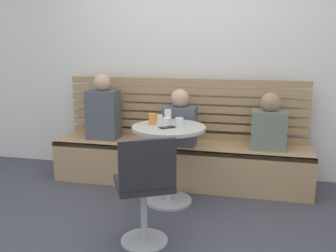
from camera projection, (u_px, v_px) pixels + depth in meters
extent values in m
plane|color=#42424C|center=(149.00, 238.00, 2.86)|extent=(8.00, 8.00, 0.00)
cube|color=silver|center=(188.00, 46.00, 4.10)|extent=(5.20, 0.10, 2.90)
cube|color=tan|center=(179.00, 163.00, 3.95)|extent=(2.70, 0.52, 0.44)
cube|color=#94734F|center=(175.00, 152.00, 3.68)|extent=(2.70, 0.04, 0.04)
cube|color=#A68157|center=(184.00, 135.00, 4.13)|extent=(2.65, 0.04, 0.07)
cube|color=tan|center=(184.00, 125.00, 4.10)|extent=(2.65, 0.04, 0.07)
cube|color=#A68157|center=(184.00, 117.00, 4.08)|extent=(2.65, 0.04, 0.07)
cube|color=tan|center=(184.00, 108.00, 4.06)|extent=(2.65, 0.04, 0.07)
cube|color=#A68157|center=(184.00, 100.00, 4.04)|extent=(2.65, 0.04, 0.07)
cube|color=tan|center=(184.00, 91.00, 4.02)|extent=(2.65, 0.04, 0.07)
cube|color=#A68157|center=(184.00, 82.00, 4.00)|extent=(2.65, 0.04, 0.07)
cylinder|color=#ADADB2|center=(169.00, 200.00, 3.52)|extent=(0.44, 0.44, 0.02)
cylinder|color=#ADADB2|center=(169.00, 165.00, 3.44)|extent=(0.07, 0.07, 0.69)
cylinder|color=#B7B2A8|center=(169.00, 128.00, 3.36)|extent=(0.68, 0.68, 0.03)
cylinder|color=#ADADB2|center=(144.00, 240.00, 2.81)|extent=(0.36, 0.36, 0.02)
cylinder|color=#ADADB2|center=(144.00, 214.00, 2.76)|extent=(0.05, 0.05, 0.45)
cube|color=#232326|center=(143.00, 184.00, 2.71)|extent=(0.54, 0.54, 0.04)
cube|color=#232326|center=(148.00, 165.00, 2.51)|extent=(0.37, 0.22, 0.36)
cube|color=#4C515B|center=(103.00, 115.00, 4.07)|extent=(0.34, 0.22, 0.54)
sphere|color=tan|center=(102.00, 83.00, 3.99)|extent=(0.19, 0.19, 0.19)
cube|color=#4C515B|center=(180.00, 126.00, 3.83)|extent=(0.34, 0.22, 0.41)
sphere|color=tan|center=(180.00, 98.00, 3.77)|extent=(0.19, 0.19, 0.19)
cube|color=slate|center=(269.00, 130.00, 3.67)|extent=(0.34, 0.22, 0.39)
sphere|color=#A37A5B|center=(270.00, 102.00, 3.61)|extent=(0.19, 0.19, 0.19)
cylinder|color=white|center=(168.00, 115.00, 3.60)|extent=(0.07, 0.07, 0.11)
cylinder|color=white|center=(167.00, 121.00, 3.40)|extent=(0.08, 0.08, 0.07)
cylinder|color=orange|center=(153.00, 119.00, 3.43)|extent=(0.07, 0.07, 0.10)
cylinder|color=silver|center=(160.00, 118.00, 3.60)|extent=(0.06, 0.06, 0.05)
cylinder|color=silver|center=(179.00, 122.00, 3.34)|extent=(0.08, 0.08, 0.08)
cube|color=black|center=(167.00, 127.00, 3.30)|extent=(0.15, 0.15, 0.01)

